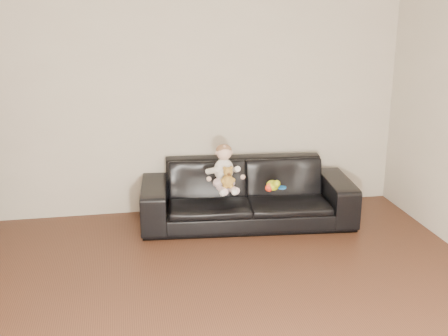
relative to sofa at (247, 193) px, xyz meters
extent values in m
plane|color=beige|center=(-0.70, 0.50, 0.98)|extent=(5.00, 0.00, 5.00)
imported|color=black|center=(0.00, 0.00, 0.00)|extent=(2.27, 1.05, 0.64)
ellipsoid|color=#F9D2D8|center=(-0.27, -0.11, 0.16)|extent=(0.28, 0.26, 0.12)
ellipsoid|color=white|center=(-0.27, -0.09, 0.30)|extent=(0.24, 0.21, 0.24)
sphere|color=beige|center=(-0.27, -0.11, 0.49)|extent=(0.19, 0.19, 0.16)
ellipsoid|color=#8C603F|center=(-0.27, -0.10, 0.51)|extent=(0.20, 0.20, 0.11)
cylinder|color=#F9D2D8|center=(-0.31, -0.25, 0.14)|extent=(0.12, 0.21, 0.08)
cylinder|color=#F9D2D8|center=(-0.22, -0.25, 0.14)|extent=(0.12, 0.21, 0.08)
sphere|color=white|center=(-0.32, -0.36, 0.14)|extent=(0.08, 0.08, 0.07)
sphere|color=white|center=(-0.21, -0.36, 0.14)|extent=(0.08, 0.08, 0.07)
cylinder|color=white|center=(-0.39, -0.14, 0.31)|extent=(0.10, 0.17, 0.11)
cylinder|color=white|center=(-0.14, -0.14, 0.31)|extent=(0.10, 0.17, 0.11)
ellipsoid|color=#A97D30|center=(-0.26, -0.25, 0.23)|extent=(0.15, 0.14, 0.14)
sphere|color=#A97D30|center=(-0.26, -0.27, 0.33)|extent=(0.12, 0.12, 0.09)
sphere|color=#A97D30|center=(-0.29, -0.26, 0.37)|extent=(0.05, 0.05, 0.04)
sphere|color=#A97D30|center=(-0.22, -0.26, 0.37)|extent=(0.05, 0.05, 0.04)
sphere|color=#593819|center=(-0.26, -0.31, 0.32)|extent=(0.05, 0.05, 0.04)
ellipsoid|color=#B4CA17|center=(0.21, -0.25, 0.15)|extent=(0.13, 0.16, 0.11)
sphere|color=red|center=(0.16, -0.28, 0.14)|extent=(0.10, 0.10, 0.08)
cylinder|color=blue|center=(0.32, -0.20, 0.11)|extent=(0.12, 0.12, 0.01)
camera|label=1|loc=(-1.25, -5.45, 1.96)|focal=45.00mm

